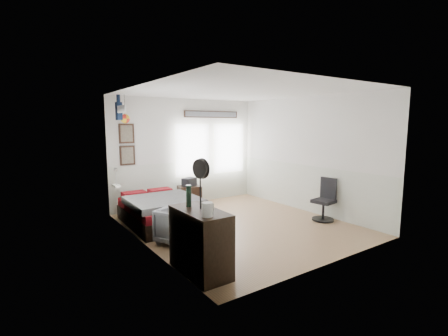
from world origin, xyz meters
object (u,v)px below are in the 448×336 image
at_px(bed, 160,211).
at_px(task_chair, 325,203).
at_px(armchair, 181,225).
at_px(nightstand, 189,197).
at_px(dresser, 200,241).

bearing_deg(bed, task_chair, -28.80).
height_order(armchair, nightstand, armchair).
relative_size(dresser, task_chair, 1.09).
bearing_deg(nightstand, armchair, -108.96).
distance_m(armchair, nightstand, 2.48).
height_order(nightstand, task_chair, task_chair).
distance_m(bed, task_chair, 3.51).
distance_m(dresser, armchair, 1.22).
height_order(bed, task_chair, task_chair).
relative_size(armchair, nightstand, 1.30).
height_order(bed, armchair, armchair).
bearing_deg(task_chair, armchair, 163.05).
bearing_deg(dresser, nightstand, 63.98).
distance_m(armchair, task_chair, 3.23).
bearing_deg(nightstand, dresser, -103.07).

